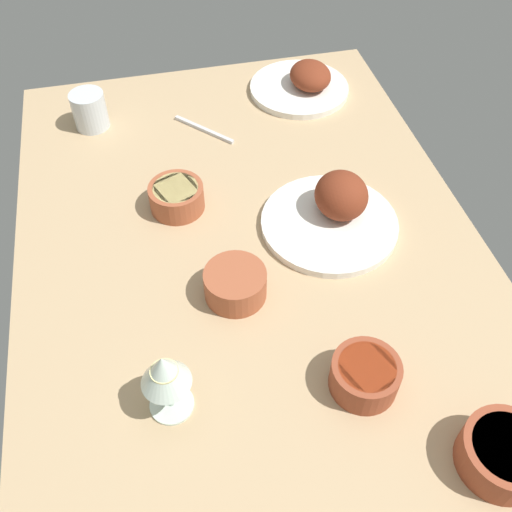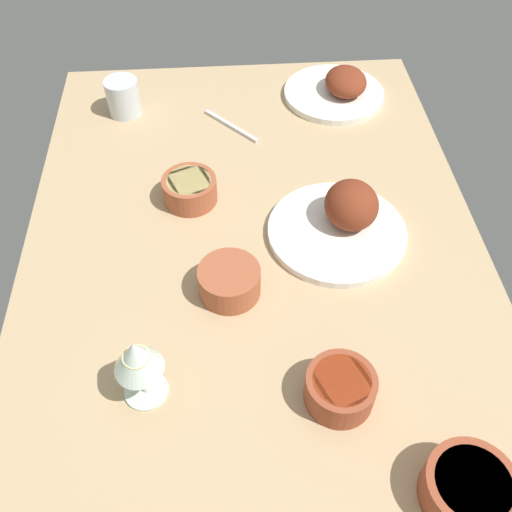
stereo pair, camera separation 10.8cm
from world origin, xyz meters
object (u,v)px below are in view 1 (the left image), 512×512
Objects in this scene: bowl_soup at (504,454)px; water_tumbler at (90,110)px; bowl_potatoes at (235,283)px; fork_loose at (204,129)px; plate_near_viewer at (335,210)px; wine_glass at (165,373)px; bowl_sauce at (365,375)px; bowl_pasta at (177,196)px; plate_center_main at (304,83)px.

water_tumbler reaches higher than bowl_soup.
bowl_potatoes is 49.22cm from fork_loose.
water_tumbler is at bearing -133.38° from plate_near_viewer.
plate_near_viewer is at bearing 46.62° from water_tumbler.
plate_near_viewer is at bearing 120.54° from bowl_potatoes.
fork_loose is (-88.01, -28.66, -2.81)cm from bowl_soup.
wine_glass is 70.89cm from fork_loose.
bowl_sauce is 1.27× the size of water_tumbler.
plate_near_viewer reaches higher than bowl_potatoes.
bowl_soup is (16.43, 14.93, 0.09)cm from bowl_sauce.
bowl_sauce is 0.65× the size of fork_loose.
bowl_pasta is 0.80× the size of wine_glass.
plate_near_viewer is 36.71cm from bowl_sauce.
wine_glass reaches higher than water_tumbler.
wine_glass is at bearing -48.59° from plate_near_viewer.
plate_near_viewer is 32.16cm from bowl_pasta.
wine_glass is (-19.75, -45.23, 6.71)cm from bowl_soup.
plate_center_main is 90.76cm from wine_glass.
wine_glass is 0.82× the size of fork_loose.
water_tumbler is (-43.47, -46.01, 1.16)cm from plate_near_viewer.
wine_glass is at bearing -113.59° from bowl_soup.
bowl_soup reaches higher than fork_loose.
plate_center_main is at bearing 133.32° from bowl_pasta.
plate_center_main is 1.79× the size of wine_glass.
bowl_soup is 49.82cm from bowl_potatoes.
bowl_sauce is 0.98× the size of bowl_potatoes.
bowl_sauce is at bearing -9.51° from plate_center_main.
bowl_soup is 0.91× the size of wine_glass.
plate_near_viewer reaches higher than plate_center_main.
plate_center_main is at bearing -179.34° from bowl_soup.
fork_loose is (10.70, -27.52, -1.93)cm from plate_center_main.
bowl_sauce is at bearing -137.75° from bowl_soup.
bowl_soup is 1.14× the size of bowl_pasta.
bowl_pasta is at bearing -110.48° from plate_near_viewer.
plate_center_main is at bearing 153.39° from bowl_potatoes.
bowl_sauce is 52.74cm from bowl_pasta.
plate_center_main is 50.97cm from bowl_pasta.
bowl_sauce is (36.07, -6.83, -0.05)cm from plate_near_viewer.
plate_near_viewer is at bearing -171.23° from bowl_soup.
bowl_soup is 1.47× the size of water_tumbler.
water_tumbler is at bearing -87.03° from plate_center_main.
plate_near_viewer is at bearing -8.56° from plate_center_main.
bowl_pasta is at bearing 26.24° from water_tumbler.
wine_glass is (32.74, -37.13, 6.75)cm from plate_near_viewer.
wine_glass reaches higher than bowl_soup.
bowl_potatoes is at bearing 143.60° from wine_glass.
water_tumbler is 0.51× the size of fork_loose.
water_tumbler is (-57.04, -23.01, 1.25)cm from bowl_potatoes.
bowl_soup reaches higher than bowl_pasta.
plate_near_viewer is 26.70cm from bowl_potatoes.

